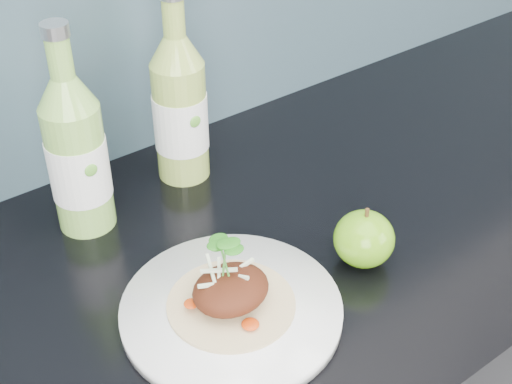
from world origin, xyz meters
The scene contains 5 objects.
dinner_plate centered at (-0.07, 1.62, 0.91)m, with size 0.31×0.31×0.02m.
pork_taco centered at (-0.07, 1.62, 0.94)m, with size 0.14×0.14×0.10m.
green_apple centered at (0.11, 1.60, 0.93)m, with size 0.08×0.08×0.08m.
cider_bottle_left centered at (-0.12, 1.87, 1.00)m, with size 0.08×0.08×0.27m.
cider_bottle_right centered at (0.04, 1.89, 1.00)m, with size 0.08×0.08×0.27m.
Camera 1 is at (-0.39, 1.15, 1.48)m, focal length 50.00 mm.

